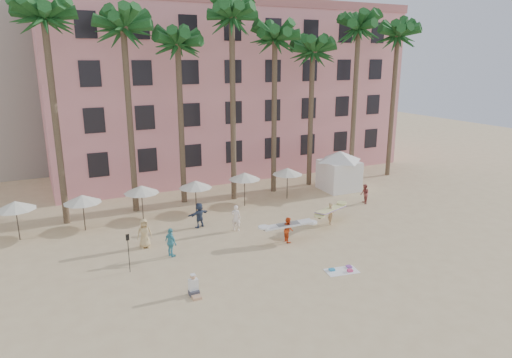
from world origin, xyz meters
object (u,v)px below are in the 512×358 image
at_px(pink_hotel, 224,91).
at_px(carrier_yellow, 331,212).
at_px(cabana, 339,167).
at_px(carrier_white, 288,228).

height_order(pink_hotel, carrier_yellow, pink_hotel).
relative_size(cabana, carrier_yellow, 1.39).
bearing_deg(pink_hotel, carrier_white, -102.03).
distance_m(pink_hotel, carrier_white, 23.01).
distance_m(cabana, carrier_yellow, 9.05).
bearing_deg(carrier_white, pink_hotel, 77.97).
distance_m(pink_hotel, cabana, 15.39).
bearing_deg(pink_hotel, carrier_yellow, -90.82).
xyz_separation_m(cabana, carrier_white, (-10.01, -8.28, -1.18)).
relative_size(pink_hotel, carrier_yellow, 10.34).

